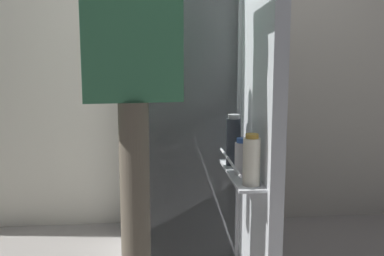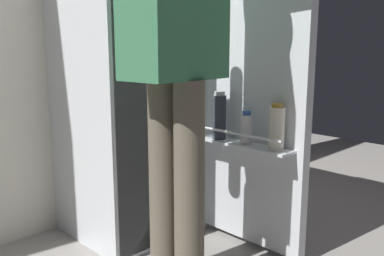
% 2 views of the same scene
% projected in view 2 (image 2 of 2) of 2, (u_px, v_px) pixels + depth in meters
% --- Properties ---
extents(refrigerator, '(0.65, 1.18, 1.69)m').
position_uv_depth(refrigerator, '(137.00, 77.00, 2.16)').
color(refrigerator, silver).
rests_on(refrigerator, ground_plane).
extents(person, '(0.58, 0.70, 1.76)m').
position_uv_depth(person, '(177.00, 30.00, 1.56)').
color(person, '#665B4C').
rests_on(person, ground_plane).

